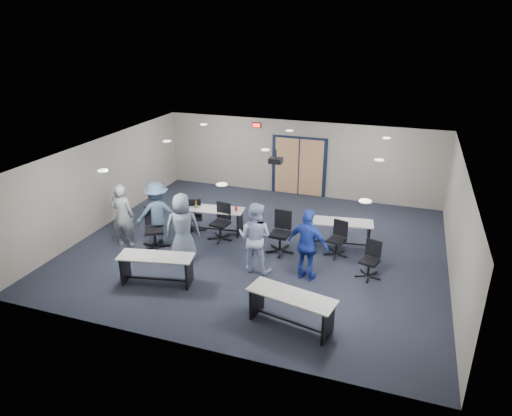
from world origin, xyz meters
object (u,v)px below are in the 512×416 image
(table_back_right, at_px, (338,229))
(person_gray, at_px, (123,216))
(table_front_right, at_px, (291,305))
(chair_back_a, at_px, (195,217))
(chair_loose_left, at_px, (154,229))
(person_plaid, at_px, (183,227))
(table_back_left, at_px, (213,216))
(chair_loose_right, at_px, (370,260))
(person_lightblue, at_px, (255,237))
(person_navy, at_px, (308,245))
(table_front_left, at_px, (156,264))
(chair_back_d, at_px, (337,239))
(chair_back_b, at_px, (220,222))
(person_back, at_px, (157,213))
(chair_back_c, at_px, (280,233))

(table_back_right, height_order, person_gray, person_gray)
(table_front_right, bearing_deg, chair_back_a, 149.60)
(chair_loose_left, relative_size, person_plaid, 0.64)
(table_back_left, relative_size, person_gray, 1.04)
(chair_loose_right, relative_size, person_gray, 0.51)
(person_lightblue, height_order, person_navy, person_navy)
(table_front_left, height_order, chair_back_a, chair_back_a)
(table_back_right, relative_size, person_plaid, 1.06)
(chair_back_d, bearing_deg, chair_loose_left, -150.52)
(chair_back_b, relative_size, person_back, 0.59)
(chair_back_a, xyz_separation_m, chair_back_d, (4.28, -0.15, 0.00))
(chair_back_d, bearing_deg, chair_loose_right, -27.18)
(chair_loose_right, distance_m, person_gray, 6.71)
(chair_back_d, height_order, person_back, person_back)
(person_gray, bearing_deg, chair_loose_left, -178.86)
(table_front_left, relative_size, table_front_right, 0.97)
(table_front_right, distance_m, table_back_right, 3.99)
(person_navy, height_order, person_back, person_back)
(person_lightblue, bearing_deg, chair_loose_right, -164.13)
(chair_back_b, distance_m, chair_loose_right, 4.37)
(person_gray, xyz_separation_m, person_lightblue, (3.91, -0.11, -0.00))
(chair_back_a, relative_size, chair_loose_left, 0.82)
(table_front_left, relative_size, person_back, 1.02)
(table_front_right, height_order, chair_back_c, chair_back_c)
(chair_back_b, relative_size, person_gray, 0.59)
(table_back_right, bearing_deg, person_gray, -169.33)
(table_back_left, height_order, person_back, person_back)
(chair_loose_left, bearing_deg, person_lightblue, -34.88)
(chair_loose_left, xyz_separation_m, person_navy, (4.38, -0.25, 0.33))
(chair_back_a, relative_size, person_back, 0.52)
(table_front_right, distance_m, person_gray, 5.76)
(chair_back_a, distance_m, person_navy, 4.15)
(chair_back_a, relative_size, chair_back_b, 0.89)
(table_front_left, xyz_separation_m, chair_back_d, (3.84, 2.81, -0.02))
(table_front_right, relative_size, person_navy, 1.05)
(chair_back_d, bearing_deg, person_lightblue, -125.68)
(chair_loose_left, xyz_separation_m, person_plaid, (1.06, -0.31, 0.33))
(chair_back_c, xyz_separation_m, person_navy, (1.02, -1.15, 0.34))
(chair_back_d, relative_size, chair_loose_right, 1.02)
(table_back_right, xyz_separation_m, person_back, (-4.84, -1.48, 0.40))
(table_front_right, relative_size, chair_loose_right, 2.05)
(chair_loose_right, bearing_deg, person_back, -164.22)
(table_front_left, height_order, person_navy, person_navy)
(table_back_left, height_order, table_back_right, table_back_left)
(chair_back_d, bearing_deg, person_plaid, -142.78)
(table_front_right, distance_m, person_back, 5.20)
(table_back_left, relative_size, person_back, 1.04)
(chair_back_a, bearing_deg, chair_loose_left, -139.87)
(chair_back_d, bearing_deg, chair_back_c, -152.96)
(table_back_right, relative_size, person_back, 1.06)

